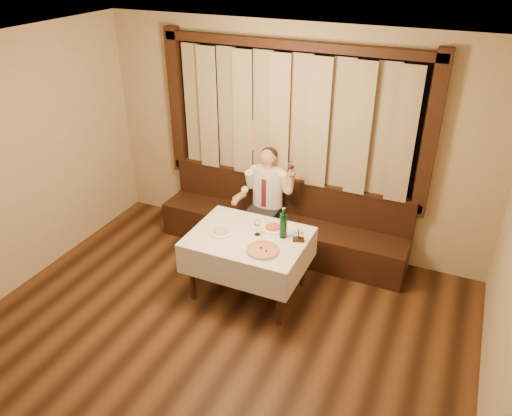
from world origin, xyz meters
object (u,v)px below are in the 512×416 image
at_px(banquette, 282,227).
at_px(green_bottle, 283,225).
at_px(pizza, 263,250).
at_px(seated_man, 266,193).
at_px(cruet_caddy, 298,237).
at_px(dining_table, 249,244).
at_px(pasta_red, 273,226).
at_px(pasta_cream, 221,230).

distance_m(banquette, green_bottle, 1.13).
relative_size(pizza, seated_man, 0.27).
bearing_deg(green_bottle, cruet_caddy, -2.13).
relative_size(banquette, dining_table, 2.52).
height_order(pasta_red, pasta_cream, pasta_red).
height_order(pasta_cream, seated_man, seated_man).
xyz_separation_m(pasta_red, pasta_cream, (-0.48, -0.31, -0.00)).
xyz_separation_m(banquette, dining_table, (0.00, -1.02, 0.34)).
height_order(banquette, cruet_caddy, banquette).
xyz_separation_m(pizza, pasta_red, (-0.08, 0.47, 0.02)).
relative_size(dining_table, pasta_cream, 4.65).
bearing_deg(dining_table, pasta_red, 53.51).
relative_size(pasta_red, green_bottle, 0.80).
bearing_deg(banquette, dining_table, -90.00).
relative_size(banquette, cruet_caddy, 23.66).
xyz_separation_m(pasta_red, green_bottle, (0.17, -0.12, 0.11)).
bearing_deg(pasta_cream, seated_man, 84.09).
xyz_separation_m(dining_table, cruet_caddy, (0.53, 0.12, 0.15)).
xyz_separation_m(banquette, pasta_red, (0.18, -0.78, 0.49)).
relative_size(banquette, pasta_cream, 11.72).
relative_size(pasta_red, pasta_cream, 1.04).
relative_size(dining_table, pizza, 3.49).
bearing_deg(seated_man, green_bottle, -55.83).
xyz_separation_m(pasta_cream, seated_man, (0.10, 1.00, 0.01)).
xyz_separation_m(pasta_red, cruet_caddy, (0.35, -0.13, 0.01)).
bearing_deg(pasta_red, dining_table, -126.49).
xyz_separation_m(pizza, seated_man, (-0.46, 1.16, 0.03)).
bearing_deg(dining_table, green_bottle, 20.01).
distance_m(pizza, cruet_caddy, 0.43).
relative_size(dining_table, green_bottle, 3.55).
bearing_deg(cruet_caddy, seated_man, 111.58).
height_order(pasta_red, green_bottle, green_bottle).
height_order(banquette, pasta_red, banquette).
relative_size(cruet_caddy, seated_man, 0.10).
relative_size(pasta_cream, green_bottle, 0.76).
distance_m(banquette, seated_man, 0.53).
height_order(pasta_cream, cruet_caddy, cruet_caddy).
distance_m(pizza, seated_man, 1.25).
xyz_separation_m(pasta_cream, green_bottle, (0.65, 0.19, 0.11)).
relative_size(pizza, pasta_cream, 1.33).
bearing_deg(seated_man, cruet_caddy, -48.27).
height_order(pasta_cream, green_bottle, green_bottle).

